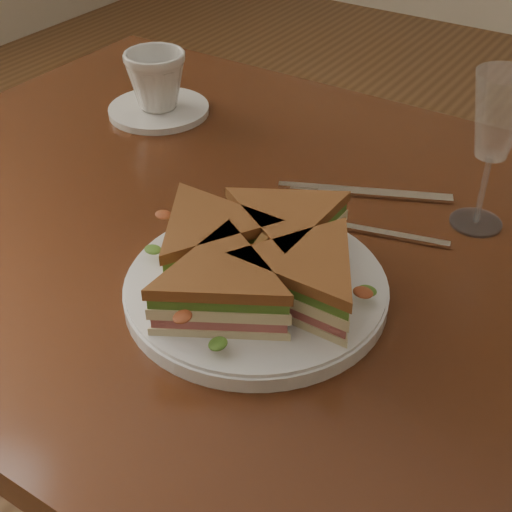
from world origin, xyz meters
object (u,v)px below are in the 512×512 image
object	(u,v)px
knife	(359,192)
coffee_cup	(156,80)
table	(295,305)
spoon	(331,223)
sandwich_wedges	(256,260)
saucer	(159,110)
plate	(256,289)
wine_glass	(498,120)

from	to	relation	value
knife	coffee_cup	world-z (taller)	coffee_cup
table	spoon	bearing A→B (deg)	67.77
sandwich_wedges	saucer	distance (m)	0.45
table	sandwich_wedges	world-z (taller)	sandwich_wedges
sandwich_wedges	saucer	xyz separation A→B (m)	(-0.36, 0.28, -0.04)
spoon	table	bearing A→B (deg)	-127.03
plate	knife	world-z (taller)	plate
table	plate	bearing A→B (deg)	-82.57
knife	sandwich_wedges	bearing A→B (deg)	-114.39
knife	table	bearing A→B (deg)	-120.73
coffee_cup	plate	bearing A→B (deg)	-39.05
table	wine_glass	distance (m)	0.31
table	sandwich_wedges	size ratio (longest dim) A/B	4.52
spoon	knife	size ratio (longest dim) A/B	0.90
spoon	knife	bearing A→B (deg)	78.25
wine_glass	saucer	xyz separation A→B (m)	(-0.50, 0.03, -0.13)
wine_glass	saucer	world-z (taller)	wine_glass
knife	wine_glass	xyz separation A→B (m)	(0.14, 0.02, 0.13)
sandwich_wedges	wine_glass	distance (m)	0.30
wine_glass	sandwich_wedges	bearing A→B (deg)	-119.88
saucer	table	bearing A→B (deg)	-26.21
knife	wine_glass	size ratio (longest dim) A/B	1.09
knife	plate	bearing A→B (deg)	-114.39
sandwich_wedges	saucer	world-z (taller)	sandwich_wedges
knife	coffee_cup	size ratio (longest dim) A/B	2.23
table	plate	distance (m)	0.15
table	coffee_cup	xyz separation A→B (m)	(-0.34, 0.17, 0.15)
spoon	plate	bearing A→B (deg)	-106.08
knife	saucer	xyz separation A→B (m)	(-0.36, 0.04, 0.00)
table	coffee_cup	bearing A→B (deg)	153.79
plate	sandwich_wedges	size ratio (longest dim) A/B	1.01
table	saucer	size ratio (longest dim) A/B	7.99
plate	wine_glass	distance (m)	0.31
plate	sandwich_wedges	xyz separation A→B (m)	(-0.00, 0.00, 0.04)
spoon	coffee_cup	distance (m)	0.38
knife	saucer	world-z (taller)	saucer
sandwich_wedges	knife	distance (m)	0.24
spoon	wine_glass	xyz separation A→B (m)	(0.14, 0.10, 0.13)
table	wine_glass	world-z (taller)	wine_glass
sandwich_wedges	knife	xyz separation A→B (m)	(-0.00, 0.23, -0.04)
table	wine_glass	size ratio (longest dim) A/B	6.49
knife	saucer	size ratio (longest dim) A/B	1.34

